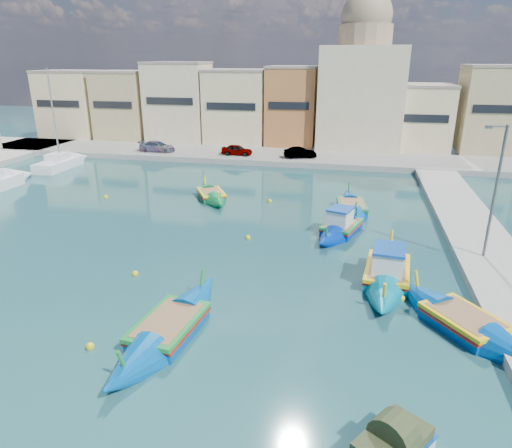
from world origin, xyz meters
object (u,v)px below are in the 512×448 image
(church_block, at_px, (362,82))
(luzzu_cyan_mid, at_px, (352,208))
(luzzu_turquoise_cabin, at_px, (387,273))
(tender_far, at_px, (392,447))
(yacht_north, at_px, (68,161))
(quay_street_lamp, at_px, (494,192))
(yacht_midnorth, at_px, (4,181))
(luzzu_blue_cabin, at_px, (341,228))
(luzzu_green, at_px, (211,196))
(luzzu_cyan_south, at_px, (463,324))
(luzzu_blue_south, at_px, (169,329))

(church_block, xyz_separation_m, luzzu_cyan_mid, (-0.14, -25.89, -8.14))
(luzzu_turquoise_cabin, height_order, tender_far, luzzu_turquoise_cabin)
(yacht_north, bearing_deg, church_block, 27.25)
(church_block, bearing_deg, yacht_north, -152.75)
(church_block, relative_size, quay_street_lamp, 2.39)
(church_block, xyz_separation_m, quay_street_lamp, (7.44, -34.00, -4.07))
(luzzu_cyan_mid, xyz_separation_m, yacht_midnorth, (-31.84, 0.77, 0.21))
(luzzu_blue_cabin, xyz_separation_m, tender_far, (2.23, -18.72, 0.07))
(luzzu_green, height_order, luzzu_cyan_south, luzzu_cyan_south)
(luzzu_blue_south, relative_size, luzzu_cyan_south, 1.21)
(church_block, distance_m, luzzu_green, 28.74)
(luzzu_green, height_order, luzzu_blue_south, luzzu_blue_south)
(quay_street_lamp, xyz_separation_m, tender_far, (-5.96, -15.39, -3.92))
(luzzu_turquoise_cabin, bearing_deg, quay_street_lamp, 30.93)
(luzzu_turquoise_cabin, relative_size, yacht_midnorth, 0.84)
(luzzu_blue_south, xyz_separation_m, yacht_north, (-23.73, 28.62, 0.15))
(yacht_north, height_order, yacht_midnorth, yacht_midnorth)
(tender_far, height_order, yacht_north, yacht_north)
(luzzu_cyan_mid, height_order, tender_far, luzzu_cyan_mid)
(luzzu_green, bearing_deg, yacht_midnorth, -179.28)
(quay_street_lamp, xyz_separation_m, luzzu_blue_south, (-14.96, -10.71, -4.05))
(church_block, distance_m, tender_far, 50.05)
(luzzu_blue_cabin, relative_size, luzzu_blue_south, 0.85)
(luzzu_cyan_south, bearing_deg, tender_far, -114.22)
(luzzu_blue_south, xyz_separation_m, yacht_midnorth, (-24.46, 19.59, 0.19))
(luzzu_turquoise_cabin, bearing_deg, luzzu_blue_cabin, 112.14)
(luzzu_turquoise_cabin, height_order, luzzu_cyan_mid, luzzu_turquoise_cabin)
(church_block, height_order, yacht_midnorth, church_block)
(luzzu_blue_cabin, relative_size, luzzu_green, 1.14)
(luzzu_green, relative_size, luzzu_cyan_south, 0.91)
(quay_street_lamp, relative_size, tender_far, 2.56)
(luzzu_turquoise_cabin, xyz_separation_m, luzzu_cyan_south, (3.05, -4.29, -0.11))
(luzzu_green, distance_m, luzzu_blue_south, 20.32)
(yacht_north, bearing_deg, luzzu_blue_south, -50.34)
(luzzu_cyan_south, bearing_deg, quay_street_lamp, 72.13)
(luzzu_blue_cabin, xyz_separation_m, yacht_midnorth, (-31.23, 5.55, 0.13))
(luzzu_cyan_mid, xyz_separation_m, luzzu_green, (-11.74, 1.03, -0.02))
(luzzu_green, bearing_deg, church_block, 64.46)
(luzzu_blue_south, bearing_deg, yacht_north, 129.66)
(luzzu_blue_cabin, xyz_separation_m, luzzu_blue_south, (-6.77, -14.05, -0.06))
(quay_street_lamp, relative_size, luzzu_blue_cabin, 0.97)
(quay_street_lamp, height_order, yacht_north, yacht_north)
(yacht_midnorth, bearing_deg, luzzu_cyan_mid, -1.39)
(tender_far, bearing_deg, luzzu_turquoise_cabin, 87.81)
(luzzu_green, distance_m, yacht_midnorth, 20.10)
(luzzu_cyan_south, bearing_deg, church_block, 96.86)
(tender_far, height_order, yacht_midnorth, yacht_midnorth)
(luzzu_cyan_mid, bearing_deg, luzzu_blue_south, -111.39)
(church_block, height_order, luzzu_blue_cabin, church_block)
(luzzu_cyan_mid, height_order, yacht_north, yacht_north)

